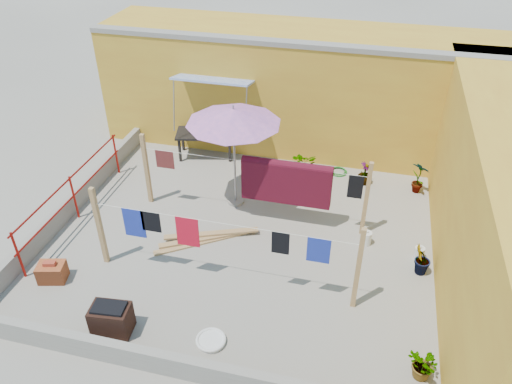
{
  "coord_description": "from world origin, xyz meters",
  "views": [
    {
      "loc": [
        2.33,
        -8.1,
        6.93
      ],
      "look_at": [
        0.23,
        0.3,
        1.04
      ],
      "focal_mm": 35.0,
      "sensor_mm": 36.0,
      "label": 1
    }
  ],
  "objects_px": {
    "patio_umbrella": "(233,117)",
    "plant_back_a": "(302,165)",
    "water_jug_b": "(366,238)",
    "white_basin": "(211,340)",
    "green_hose": "(338,171)",
    "outdoor_table": "(205,135)",
    "water_jug_a": "(419,253)",
    "brazier": "(111,319)",
    "brick_stack": "(52,272)"
  },
  "relations": [
    {
      "from": "green_hose",
      "to": "water_jug_a",
      "type": "bearing_deg",
      "value": -56.4
    },
    {
      "from": "brick_stack",
      "to": "plant_back_a",
      "type": "distance_m",
      "value": 6.33
    },
    {
      "from": "water_jug_b",
      "to": "green_hose",
      "type": "distance_m",
      "value": 2.9
    },
    {
      "from": "water_jug_b",
      "to": "green_hose",
      "type": "bearing_deg",
      "value": 107.76
    },
    {
      "from": "outdoor_table",
      "to": "plant_back_a",
      "type": "distance_m",
      "value": 2.8
    },
    {
      "from": "brick_stack",
      "to": "water_jug_b",
      "type": "bearing_deg",
      "value": 23.76
    },
    {
      "from": "brazier",
      "to": "water_jug_a",
      "type": "bearing_deg",
      "value": 31.93
    },
    {
      "from": "brick_stack",
      "to": "water_jug_a",
      "type": "height_order",
      "value": "brick_stack"
    },
    {
      "from": "white_basin",
      "to": "water_jug_b",
      "type": "xyz_separation_m",
      "value": [
        2.39,
        3.29,
        0.11
      ]
    },
    {
      "from": "patio_umbrella",
      "to": "outdoor_table",
      "type": "bearing_deg",
      "value": 125.63
    },
    {
      "from": "brick_stack",
      "to": "white_basin",
      "type": "bearing_deg",
      "value": -11.46
    },
    {
      "from": "water_jug_a",
      "to": "green_hose",
      "type": "distance_m",
      "value": 3.56
    },
    {
      "from": "water_jug_b",
      "to": "plant_back_a",
      "type": "distance_m",
      "value": 2.88
    },
    {
      "from": "patio_umbrella",
      "to": "water_jug_b",
      "type": "relative_size",
      "value": 7.2
    },
    {
      "from": "water_jug_a",
      "to": "brazier",
      "type": "bearing_deg",
      "value": -148.07
    },
    {
      "from": "brick_stack",
      "to": "plant_back_a",
      "type": "height_order",
      "value": "plant_back_a"
    },
    {
      "from": "brazier",
      "to": "water_jug_b",
      "type": "bearing_deg",
      "value": 39.96
    },
    {
      "from": "brick_stack",
      "to": "brazier",
      "type": "height_order",
      "value": "brazier"
    },
    {
      "from": "patio_umbrella",
      "to": "green_hose",
      "type": "distance_m",
      "value": 3.72
    },
    {
      "from": "white_basin",
      "to": "green_hose",
      "type": "relative_size",
      "value": 1.13
    },
    {
      "from": "white_basin",
      "to": "green_hose",
      "type": "xyz_separation_m",
      "value": [
        1.51,
        6.04,
        -0.02
      ]
    },
    {
      "from": "brazier",
      "to": "green_hose",
      "type": "bearing_deg",
      "value": 62.46
    },
    {
      "from": "patio_umbrella",
      "to": "water_jug_a",
      "type": "height_order",
      "value": "patio_umbrella"
    },
    {
      "from": "patio_umbrella",
      "to": "brazier",
      "type": "bearing_deg",
      "value": -103.32
    },
    {
      "from": "patio_umbrella",
      "to": "white_basin",
      "type": "height_order",
      "value": "patio_umbrella"
    },
    {
      "from": "green_hose",
      "to": "brick_stack",
      "type": "bearing_deg",
      "value": -133.02
    },
    {
      "from": "water_jug_b",
      "to": "plant_back_a",
      "type": "height_order",
      "value": "plant_back_a"
    },
    {
      "from": "white_basin",
      "to": "water_jug_b",
      "type": "height_order",
      "value": "water_jug_b"
    },
    {
      "from": "white_basin",
      "to": "brazier",
      "type": "bearing_deg",
      "value": -174.44
    },
    {
      "from": "brick_stack",
      "to": "water_jug_b",
      "type": "height_order",
      "value": "brick_stack"
    },
    {
      "from": "green_hose",
      "to": "outdoor_table",
      "type": "bearing_deg",
      "value": 180.0
    },
    {
      "from": "outdoor_table",
      "to": "green_hose",
      "type": "distance_m",
      "value": 3.69
    },
    {
      "from": "brazier",
      "to": "plant_back_a",
      "type": "height_order",
      "value": "plant_back_a"
    },
    {
      "from": "brick_stack",
      "to": "water_jug_a",
      "type": "bearing_deg",
      "value": 18.85
    },
    {
      "from": "green_hose",
      "to": "brazier",
      "type": "bearing_deg",
      "value": -117.54
    },
    {
      "from": "white_basin",
      "to": "water_jug_a",
      "type": "relative_size",
      "value": 1.64
    },
    {
      "from": "brazier",
      "to": "white_basin",
      "type": "bearing_deg",
      "value": 5.56
    },
    {
      "from": "brick_stack",
      "to": "white_basin",
      "type": "height_order",
      "value": "brick_stack"
    },
    {
      "from": "patio_umbrella",
      "to": "white_basin",
      "type": "bearing_deg",
      "value": -79.91
    },
    {
      "from": "brazier",
      "to": "water_jug_a",
      "type": "relative_size",
      "value": 2.21
    },
    {
      "from": "water_jug_b",
      "to": "white_basin",
      "type": "bearing_deg",
      "value": -126.04
    },
    {
      "from": "water_jug_b",
      "to": "plant_back_a",
      "type": "bearing_deg",
      "value": 128.42
    },
    {
      "from": "water_jug_a",
      "to": "green_hose",
      "type": "xyz_separation_m",
      "value": [
        -1.97,
        2.97,
        -0.11
      ]
    },
    {
      "from": "patio_umbrella",
      "to": "plant_back_a",
      "type": "height_order",
      "value": "patio_umbrella"
    },
    {
      "from": "outdoor_table",
      "to": "water_jug_b",
      "type": "distance_m",
      "value": 5.32
    },
    {
      "from": "outdoor_table",
      "to": "water_jug_b",
      "type": "bearing_deg",
      "value": -31.36
    },
    {
      "from": "brick_stack",
      "to": "water_jug_b",
      "type": "xyz_separation_m",
      "value": [
        5.87,
        2.58,
        -0.04
      ]
    },
    {
      "from": "water_jug_a",
      "to": "plant_back_a",
      "type": "height_order",
      "value": "plant_back_a"
    },
    {
      "from": "brazier",
      "to": "brick_stack",
      "type": "bearing_deg",
      "value": 153.38
    },
    {
      "from": "brick_stack",
      "to": "brazier",
      "type": "xyz_separation_m",
      "value": [
        1.74,
        -0.87,
        0.1
      ]
    }
  ]
}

